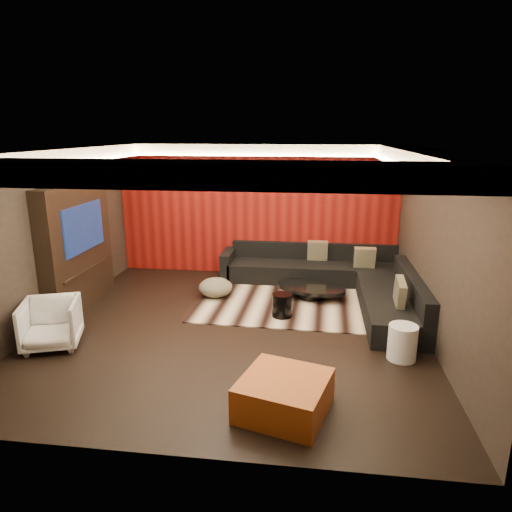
# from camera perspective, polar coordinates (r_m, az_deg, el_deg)

# --- Properties ---
(floor) EXTENTS (6.00, 6.00, 0.02)m
(floor) POSITION_cam_1_polar(r_m,az_deg,el_deg) (7.41, -2.94, -9.09)
(floor) COLOR black
(floor) RESTS_ON ground
(ceiling) EXTENTS (6.00, 6.00, 0.02)m
(ceiling) POSITION_cam_1_polar(r_m,az_deg,el_deg) (6.75, -3.27, 13.27)
(ceiling) COLOR silver
(ceiling) RESTS_ON ground
(wall_back) EXTENTS (6.00, 0.02, 2.80)m
(wall_back) POSITION_cam_1_polar(r_m,az_deg,el_deg) (9.86, 0.07, 5.72)
(wall_back) COLOR black
(wall_back) RESTS_ON ground
(wall_left) EXTENTS (0.02, 6.00, 2.80)m
(wall_left) POSITION_cam_1_polar(r_m,az_deg,el_deg) (8.04, -24.70, 2.08)
(wall_left) COLOR black
(wall_left) RESTS_ON ground
(wall_right) EXTENTS (0.02, 6.00, 2.80)m
(wall_right) POSITION_cam_1_polar(r_m,az_deg,el_deg) (7.06, 21.71, 0.71)
(wall_right) COLOR black
(wall_right) RESTS_ON ground
(red_feature_wall) EXTENTS (5.98, 0.05, 2.78)m
(red_feature_wall) POSITION_cam_1_polar(r_m,az_deg,el_deg) (9.82, 0.04, 5.68)
(red_feature_wall) COLOR #6B0C0A
(red_feature_wall) RESTS_ON ground
(soffit_back) EXTENTS (6.00, 0.60, 0.22)m
(soffit_back) POSITION_cam_1_polar(r_m,az_deg,el_deg) (9.42, -0.17, 13.16)
(soffit_back) COLOR silver
(soffit_back) RESTS_ON ground
(soffit_front) EXTENTS (6.00, 0.60, 0.22)m
(soffit_front) POSITION_cam_1_polar(r_m,az_deg,el_deg) (4.13, -10.21, 10.06)
(soffit_front) COLOR silver
(soffit_front) RESTS_ON ground
(soffit_left) EXTENTS (0.60, 4.80, 0.22)m
(soffit_left) POSITION_cam_1_polar(r_m,az_deg,el_deg) (7.72, -23.79, 11.40)
(soffit_left) COLOR silver
(soffit_left) RESTS_ON ground
(soffit_right) EXTENTS (0.60, 4.80, 0.22)m
(soffit_right) POSITION_cam_1_polar(r_m,az_deg,el_deg) (6.80, 20.22, 11.38)
(soffit_right) COLOR silver
(soffit_right) RESTS_ON ground
(cove_back) EXTENTS (4.80, 0.08, 0.04)m
(cove_back) POSITION_cam_1_polar(r_m,az_deg,el_deg) (9.08, -0.46, 12.51)
(cove_back) COLOR #FFD899
(cove_back) RESTS_ON ground
(cove_front) EXTENTS (4.80, 0.08, 0.04)m
(cove_front) POSITION_cam_1_polar(r_m,az_deg,el_deg) (4.47, -8.85, 9.34)
(cove_front) COLOR #FFD899
(cove_front) RESTS_ON ground
(cove_left) EXTENTS (0.08, 4.80, 0.04)m
(cove_left) POSITION_cam_1_polar(r_m,az_deg,el_deg) (7.56, -21.47, 10.89)
(cove_left) COLOR #FFD899
(cove_left) RESTS_ON ground
(cove_right) EXTENTS (0.08, 4.80, 0.04)m
(cove_right) POSITION_cam_1_polar(r_m,az_deg,el_deg) (6.74, 17.28, 10.83)
(cove_right) COLOR #FFD899
(cove_right) RESTS_ON ground
(tv_surround) EXTENTS (0.30, 2.00, 2.20)m
(tv_surround) POSITION_cam_1_polar(r_m,az_deg,el_deg) (8.53, -21.48, 1.05)
(tv_surround) COLOR black
(tv_surround) RESTS_ON ground
(tv_screen) EXTENTS (0.04, 1.30, 0.80)m
(tv_screen) POSITION_cam_1_polar(r_m,az_deg,el_deg) (8.38, -20.76, 3.34)
(tv_screen) COLOR black
(tv_screen) RESTS_ON ground
(tv_shelf) EXTENTS (0.04, 1.60, 0.04)m
(tv_shelf) POSITION_cam_1_polar(r_m,az_deg,el_deg) (8.56, -20.28, -1.58)
(tv_shelf) COLOR black
(tv_shelf) RESTS_ON ground
(rug) EXTENTS (4.09, 3.11, 0.02)m
(rug) POSITION_cam_1_polar(r_m,az_deg,el_deg) (8.72, 6.55, -5.17)
(rug) COLOR beige
(rug) RESTS_ON floor
(coffee_table) EXTENTS (1.68, 1.68, 0.22)m
(coffee_table) POSITION_cam_1_polar(r_m,az_deg,el_deg) (8.67, 6.86, -4.43)
(coffee_table) COLOR black
(coffee_table) RESTS_ON rug
(drum_stool) EXTENTS (0.41, 0.41, 0.40)m
(drum_stool) POSITION_cam_1_polar(r_m,az_deg,el_deg) (7.74, 3.29, -6.16)
(drum_stool) COLOR black
(drum_stool) RESTS_ON rug
(striped_pouf) EXTENTS (0.84, 0.84, 0.35)m
(striped_pouf) POSITION_cam_1_polar(r_m,az_deg,el_deg) (8.68, -5.08, -3.93)
(striped_pouf) COLOR #BAB290
(striped_pouf) RESTS_ON rug
(white_side_table) EXTENTS (0.42, 0.42, 0.49)m
(white_side_table) POSITION_cam_1_polar(r_m,az_deg,el_deg) (6.69, 17.83, -10.24)
(white_side_table) COLOR silver
(white_side_table) RESTS_ON floor
(orange_ottoman) EXTENTS (1.14, 1.14, 0.41)m
(orange_ottoman) POSITION_cam_1_polar(r_m,az_deg,el_deg) (5.33, 3.53, -16.98)
(orange_ottoman) COLOR #944213
(orange_ottoman) RESTS_ON floor
(armchair) EXTENTS (0.97, 0.99, 0.71)m
(armchair) POSITION_cam_1_polar(r_m,az_deg,el_deg) (7.31, -24.25, -7.73)
(armchair) COLOR silver
(armchair) RESTS_ON floor
(sectional_sofa) EXTENTS (3.65, 3.50, 0.75)m
(sectional_sofa) POSITION_cam_1_polar(r_m,az_deg,el_deg) (8.96, 10.21, -3.04)
(sectional_sofa) COLOR black
(sectional_sofa) RESTS_ON floor
(throw_pillows) EXTENTS (1.54, 2.80, 0.50)m
(throw_pillows) POSITION_cam_1_polar(r_m,az_deg,el_deg) (8.80, 12.48, -1.06)
(throw_pillows) COLOR #BEB68B
(throw_pillows) RESTS_ON sectional_sofa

